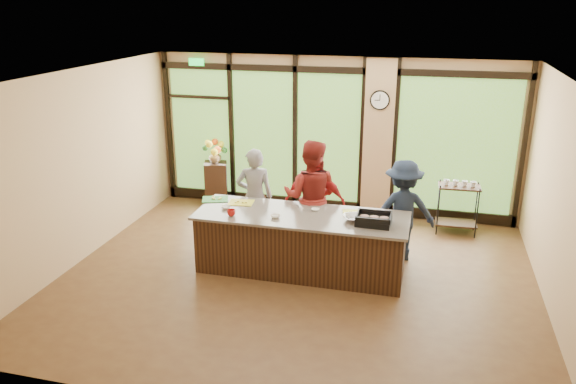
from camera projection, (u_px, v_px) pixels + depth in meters
The scene contains 25 objects.
floor at pixel (296, 278), 8.45m from camera, with size 7.00×7.00×0.00m, color #4D301B.
ceiling at pixel (298, 77), 7.47m from camera, with size 7.00×7.00×0.00m, color white.
back_wall at pixel (334, 136), 10.70m from camera, with size 7.00×7.00×0.00m, color tan.
left_wall at pixel (80, 167), 8.78m from camera, with size 6.00×6.00×0.00m, color tan.
right_wall at pixel (564, 205), 7.14m from camera, with size 6.00×6.00×0.00m, color tan.
window_wall at pixel (342, 143), 10.66m from camera, with size 6.90×0.12×3.00m.
island_base at pixel (301, 244), 8.58m from camera, with size 3.10×1.00×0.88m, color #321E10.
countertop at pixel (301, 216), 8.43m from camera, with size 3.20×1.10×0.04m, color slate.
wall_clock at pixel (380, 100), 10.14m from camera, with size 0.36×0.04×0.36m.
cook_left at pixel (255, 197), 9.39m from camera, with size 0.61×0.40×1.68m, color slate.
cook_midleft at pixel (311, 197), 9.09m from camera, with size 0.92×0.72×1.89m, color maroon.
cook_midright at pixel (315, 203), 9.12m from camera, with size 0.99×0.41×1.69m, color #AE1A1D.
cook_right at pixel (402, 210), 8.87m from camera, with size 1.06×0.61×1.64m, color #172134.
roasting_pan at pixel (374, 221), 8.05m from camera, with size 0.49×0.38×0.09m, color black.
mixing_bowl at pixel (355, 218), 8.18m from camera, with size 0.32×0.32×0.08m, color silver.
cutting_board_left at pixel (215, 199), 9.05m from camera, with size 0.41×0.31×0.01m, color #2F8231.
cutting_board_center at pixel (241, 203), 8.90m from camera, with size 0.39×0.29×0.01m, color yellow.
cutting_board_right at pixel (356, 213), 8.47m from camera, with size 0.39×0.29×0.01m, color yellow.
prep_bowl_near at pixel (226, 207), 8.65m from camera, with size 0.14×0.14×0.05m, color white.
prep_bowl_mid at pixel (275, 216), 8.29m from camera, with size 0.14×0.14×0.04m, color white.
prep_bowl_far at pixel (315, 210), 8.58m from camera, with size 0.12×0.12×0.03m, color white.
red_ramekin at pixel (231, 213), 8.36m from camera, with size 0.12×0.12×0.10m, color #AC1411.
flower_stand at pixel (216, 183), 11.37m from camera, with size 0.44×0.44×0.88m, color #321E10.
flower_vase at pixel (215, 156), 11.18m from camera, with size 0.25×0.25×0.27m, color #8D724D.
bar_cart at pixel (458, 202), 9.92m from camera, with size 0.73×0.44×0.98m.
Camera 1 is at (1.75, -7.35, 4.00)m, focal length 35.00 mm.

